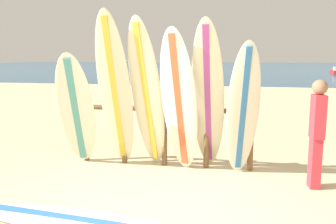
{
  "coord_description": "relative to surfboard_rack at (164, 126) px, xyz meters",
  "views": [
    {
      "loc": [
        0.88,
        -3.33,
        1.8
      ],
      "look_at": [
        -0.29,
        2.52,
        0.85
      ],
      "focal_mm": 37.6,
      "sensor_mm": 36.0,
      "label": 1
    }
  ],
  "objects": [
    {
      "name": "beachgoer_standing",
      "position": [
        2.23,
        -0.59,
        0.16
      ],
      "size": [
        0.2,
        0.25,
        1.49
      ],
      "color": "#D8333F",
      "rests_on": "ground"
    },
    {
      "name": "ocean_water",
      "position": [
        0.29,
        55.78,
        -0.66
      ],
      "size": [
        120.0,
        80.0,
        0.01
      ],
      "primitive_type": "cube",
      "color": "#1E5984",
      "rests_on": "ground"
    },
    {
      "name": "surfboard_leaning_far_left",
      "position": [
        -1.33,
        -0.45,
        0.27
      ],
      "size": [
        0.75,
        1.01,
        1.87
      ],
      "color": "white",
      "rests_on": "ground"
    },
    {
      "name": "surfboard_leaning_center_left",
      "position": [
        -0.22,
        -0.28,
        0.53
      ],
      "size": [
        0.64,
        0.9,
        2.39
      ],
      "color": "beige",
      "rests_on": "ground"
    },
    {
      "name": "surfboard_rack",
      "position": [
        0.0,
        0.0,
        0.0
      ],
      "size": [
        2.88,
        0.09,
        1.09
      ],
      "color": "brown",
      "rests_on": "ground"
    },
    {
      "name": "surfboard_leaning_center_right",
      "position": [
        0.73,
        -0.26,
        0.5
      ],
      "size": [
        0.51,
        1.03,
        2.34
      ],
      "color": "beige",
      "rests_on": "ground"
    },
    {
      "name": "surfboard_leaning_left",
      "position": [
        -0.71,
        -0.35,
        0.58
      ],
      "size": [
        0.53,
        0.85,
        2.48
      ],
      "color": "beige",
      "rests_on": "ground"
    },
    {
      "name": "surfboard_leaning_right",
      "position": [
        1.25,
        -0.36,
        0.35
      ],
      "size": [
        0.59,
        0.7,
        2.02
      ],
      "color": "silver",
      "rests_on": "ground"
    },
    {
      "name": "surfboard_leaning_center",
      "position": [
        0.31,
        -0.4,
        0.44
      ],
      "size": [
        0.67,
        0.82,
        2.22
      ],
      "color": "white",
      "rests_on": "ground"
    },
    {
      "name": "surfboard_lying_on_sand",
      "position": [
        -0.38,
        -2.26,
        -0.63
      ],
      "size": [
        2.92,
        0.86,
        0.08
      ],
      "color": "white",
      "rests_on": "ground"
    }
  ]
}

